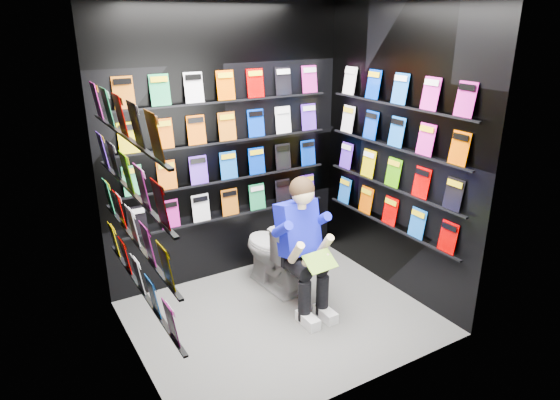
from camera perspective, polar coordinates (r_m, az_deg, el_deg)
floor at (r=4.41m, az=0.19°, el=-13.29°), size 2.40×2.40×0.00m
wall_back at (r=4.70m, az=-6.14°, el=6.15°), size 2.40×0.04×2.60m
wall_front at (r=3.08m, az=9.87°, el=-1.62°), size 2.40×0.04×2.60m
wall_left at (r=3.42m, az=-17.29°, el=-0.07°), size 0.04×2.00×2.60m
wall_right at (r=4.56m, az=13.29°, el=5.29°), size 0.04×2.00×2.60m
comics_back at (r=4.67m, az=-5.99°, el=6.14°), size 2.10×0.06×1.37m
comics_left at (r=3.42m, az=-16.82°, el=0.10°), size 0.06×1.70×1.37m
comics_right at (r=4.54m, az=13.02°, el=5.31°), size 0.06×1.70×1.37m
toilet at (r=4.70m, az=-0.64°, el=-5.84°), size 0.47×0.78×0.73m
longbox at (r=4.80m, az=0.96°, el=-8.41°), size 0.24×0.38×0.27m
longbox_lid at (r=4.73m, az=0.97°, el=-6.83°), size 0.26×0.40×0.03m
reader at (r=4.25m, az=1.94°, el=-3.29°), size 0.51×0.72×1.27m
held_comic at (r=4.06m, az=4.61°, el=-7.00°), size 0.28×0.17×0.11m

